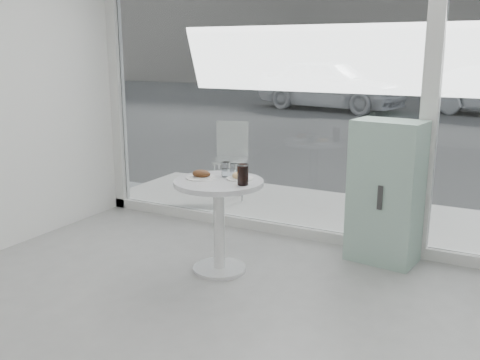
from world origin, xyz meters
The scene contains 12 objects.
storefront centered at (0.07, 3.00, 1.71)m, with size 5.00×0.14×3.00m.
main_table centered at (-0.50, 1.90, 0.55)m, with size 0.72×0.72×0.77m.
patio_deck centered at (0.00, 3.80, 0.03)m, with size 5.60×1.60×0.05m, color beige.
street centered at (0.00, 16.00, 0.00)m, with size 40.00×24.00×0.00m, color #343434.
mint_cabinet centered at (0.63, 2.76, 0.61)m, with size 0.61×0.45×1.22m.
patio_chair centered at (-1.46, 3.86, 0.56)m, with size 0.50×0.50×0.90m.
car_white centered at (-3.71, 14.17, 0.77)m, with size 1.83×4.54×1.55m, color white.
plate_fritter centered at (-0.65, 1.89, 0.80)m, with size 0.25×0.25×0.07m.
plate_donut centered at (-0.37, 2.01, 0.79)m, with size 0.22×0.22×0.05m.
water_tumbler_a centered at (-0.51, 2.04, 0.82)m, with size 0.07×0.07×0.12m.
water_tumbler_b centered at (-0.47, 2.08, 0.82)m, with size 0.07×0.07×0.11m.
cola_glass centered at (-0.26, 1.86, 0.85)m, with size 0.09×0.09×0.16m.
Camera 1 is at (1.59, -1.67, 1.78)m, focal length 40.00 mm.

